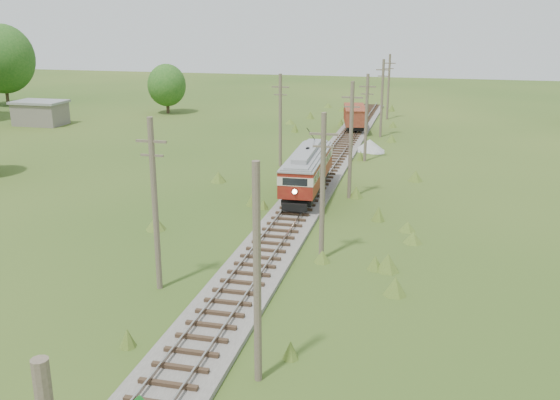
# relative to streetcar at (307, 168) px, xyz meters

# --- Properties ---
(railbed_main) EXTENTS (3.60, 96.00, 0.57)m
(railbed_main) POSITION_rel_streetcar_xyz_m (-0.00, 3.69, -2.21)
(railbed_main) COLOR #605B54
(railbed_main) RESTS_ON ground
(streetcar) EXTENTS (2.94, 11.08, 5.03)m
(streetcar) POSITION_rel_streetcar_xyz_m (0.00, 0.00, 0.00)
(streetcar) COLOR black
(streetcar) RESTS_ON ground
(gondola) EXTENTS (3.66, 7.74, 2.47)m
(gondola) POSITION_rel_streetcar_xyz_m (-0.00, 29.48, -0.51)
(gondola) COLOR black
(gondola) RESTS_ON ground
(gravel_pile) EXTENTS (3.28, 3.48, 1.19)m
(gravel_pile) POSITION_rel_streetcar_xyz_m (3.07, 18.63, -1.84)
(gravel_pile) COLOR gray
(gravel_pile) RESTS_ON ground
(utility_pole_r_1) EXTENTS (0.30, 0.30, 8.80)m
(utility_pole_r_1) POSITION_rel_streetcar_xyz_m (3.10, -25.31, 2.00)
(utility_pole_r_1) COLOR brown
(utility_pole_r_1) RESTS_ON ground
(utility_pole_r_2) EXTENTS (1.60, 0.30, 8.60)m
(utility_pole_r_2) POSITION_rel_streetcar_xyz_m (3.30, -12.31, 2.02)
(utility_pole_r_2) COLOR brown
(utility_pole_r_2) RESTS_ON ground
(utility_pole_r_3) EXTENTS (1.60, 0.30, 9.00)m
(utility_pole_r_3) POSITION_rel_streetcar_xyz_m (3.20, 0.69, 2.23)
(utility_pole_r_3) COLOR brown
(utility_pole_r_3) RESTS_ON ground
(utility_pole_r_4) EXTENTS (1.60, 0.30, 8.40)m
(utility_pole_r_4) POSITION_rel_streetcar_xyz_m (3.00, 13.69, 1.92)
(utility_pole_r_4) COLOR brown
(utility_pole_r_4) RESTS_ON ground
(utility_pole_r_5) EXTENTS (1.60, 0.30, 8.90)m
(utility_pole_r_5) POSITION_rel_streetcar_xyz_m (3.40, 26.69, 2.18)
(utility_pole_r_5) COLOR brown
(utility_pole_r_5) RESTS_ON ground
(utility_pole_r_6) EXTENTS (1.60, 0.30, 8.70)m
(utility_pole_r_6) POSITION_rel_streetcar_xyz_m (3.20, 39.69, 2.07)
(utility_pole_r_6) COLOR brown
(utility_pole_r_6) RESTS_ON ground
(utility_pole_l_a) EXTENTS (1.60, 0.30, 9.00)m
(utility_pole_l_a) POSITION_rel_streetcar_xyz_m (-4.20, -18.31, 2.23)
(utility_pole_l_a) COLOR brown
(utility_pole_l_a) RESTS_ON ground
(utility_pole_l_b) EXTENTS (1.60, 0.30, 8.60)m
(utility_pole_l_b) POSITION_rel_streetcar_xyz_m (-4.50, 9.69, 2.02)
(utility_pole_l_b) COLOR brown
(utility_pole_l_b) RESTS_ON ground
(tree_left_5) EXTENTS (9.66, 9.66, 12.44)m
(tree_left_5) POSITION_rel_streetcar_xyz_m (-56.00, 39.69, 4.72)
(tree_left_5) COLOR #38281C
(tree_left_5) RESTS_ON ground
(tree_mid_a) EXTENTS (5.46, 5.46, 7.03)m
(tree_mid_a) POSITION_rel_streetcar_xyz_m (-28.00, 37.69, 1.62)
(tree_mid_a) COLOR #38281C
(tree_mid_a) RESTS_ON ground
(shed) EXTENTS (6.40, 4.40, 3.10)m
(shed) POSITION_rel_streetcar_xyz_m (-40.00, 24.69, -0.83)
(shed) COLOR slate
(shed) RESTS_ON ground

